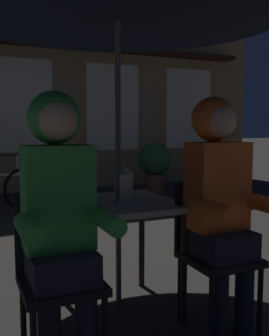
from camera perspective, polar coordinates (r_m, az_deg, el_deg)
The scene contains 9 objects.
ground_plane at distance 2.78m, azimuth -2.30°, elevation -20.04°, with size 60.00×60.00×0.00m, color #2D2B28.
cafe_table at distance 2.56m, azimuth -2.37°, elevation -7.11°, with size 0.72×0.72×0.74m.
lantern at distance 2.55m, azimuth -1.57°, elevation -2.05°, with size 0.11×0.11×0.23m.
chair_left at distance 2.13m, azimuth -11.07°, elevation -14.16°, with size 0.40×0.40×0.87m.
chair_right at distance 2.50m, azimuth 11.33°, elevation -11.05°, with size 0.40×0.40×0.87m.
person_left_hooded at distance 1.98m, azimuth -10.91°, elevation -4.97°, with size 0.45×0.56×1.40m.
person_right_hooded at distance 2.38m, azimuth 12.29°, elevation -3.15°, with size 0.45×0.56×1.40m.
shopfront_building at distance 8.01m, azimuth -16.67°, elevation 19.33°, with size 10.00×0.93×6.20m.
potted_plant at distance 7.26m, azimuth 3.00°, elevation 0.72°, with size 0.60×0.60×0.92m.
Camera 1 is at (-0.90, -2.32, 1.22)m, focal length 41.84 mm.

